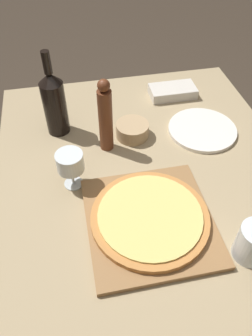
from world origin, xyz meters
The scene contains 10 objects.
ground_plane centered at (0.00, 0.00, 0.00)m, with size 12.00×12.00×0.00m, color #382D23.
dining_table centered at (0.00, 0.00, 0.64)m, with size 1.00×1.30×0.73m.
cutting_board centered at (-0.05, -0.14, 0.74)m, with size 0.36×0.37×0.02m.
pizza centered at (-0.05, -0.14, 0.76)m, with size 0.34×0.34×0.02m.
wine_bottle centered at (-0.28, 0.33, 0.85)m, with size 0.08×0.08×0.32m.
pepper_mill centered at (-0.12, 0.20, 0.86)m, with size 0.05×0.05×0.27m.
wine_glass centered at (-0.25, 0.05, 0.82)m, with size 0.08×0.08×0.13m.
small_bowl centered at (-0.01, 0.25, 0.75)m, with size 0.12×0.12×0.05m.
dinner_plate centered at (0.25, 0.22, 0.74)m, with size 0.26×0.26×0.01m.
food_container centered at (0.21, 0.47, 0.75)m, with size 0.19×0.10×0.04m.
Camera 1 is at (-0.22, -0.66, 1.53)m, focal length 35.00 mm.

